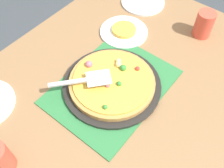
{
  "coord_description": "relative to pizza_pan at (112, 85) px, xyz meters",
  "views": [
    {
      "loc": [
        0.46,
        0.37,
        1.57
      ],
      "look_at": [
        0.0,
        0.0,
        0.77
      ],
      "focal_mm": 41.56,
      "sensor_mm": 36.0,
      "label": 1
    }
  ],
  "objects": [
    {
      "name": "ground_plane",
      "position": [
        0.0,
        0.0,
        -0.76
      ],
      "size": [
        8.0,
        8.0,
        0.0
      ],
      "primitive_type": "plane",
      "color": "#3D4247"
    },
    {
      "name": "plate_side",
      "position": [
        -0.52,
        -0.21,
        -0.01
      ],
      "size": [
        0.22,
        0.22,
        0.01
      ],
      "primitive_type": "cylinder",
      "color": "white",
      "rests_on": "dining_table"
    },
    {
      "name": "cup_corner",
      "position": [
        -0.49,
        0.13,
        0.05
      ],
      "size": [
        0.08,
        0.08,
        0.12
      ],
      "primitive_type": "cylinder",
      "color": "#E04C38",
      "rests_on": "dining_table"
    },
    {
      "name": "served_slice_right",
      "position": [
        -0.28,
        -0.15,
        0.01
      ],
      "size": [
        0.11,
        0.11,
        0.02
      ],
      "primitive_type": "cylinder",
      "color": "gold",
      "rests_on": "plate_far_right"
    },
    {
      "name": "plate_far_right",
      "position": [
        -0.28,
        -0.15,
        -0.01
      ],
      "size": [
        0.22,
        0.22,
        0.01
      ],
      "primitive_type": "cylinder",
      "color": "white",
      "rests_on": "dining_table"
    },
    {
      "name": "pizza_server",
      "position": [
        0.07,
        -0.06,
        0.06
      ],
      "size": [
        0.2,
        0.18,
        0.01
      ],
      "color": "silver",
      "rests_on": "pizza"
    },
    {
      "name": "pizza_pan",
      "position": [
        0.0,
        0.0,
        0.0
      ],
      "size": [
        0.38,
        0.38,
        0.01
      ],
      "primitive_type": "cylinder",
      "color": "black",
      "rests_on": "placemat"
    },
    {
      "name": "placemat",
      "position": [
        0.0,
        0.0,
        -0.01
      ],
      "size": [
        0.48,
        0.36,
        0.01
      ],
      "primitive_type": "cube",
      "color": "#2D753D",
      "rests_on": "dining_table"
    },
    {
      "name": "pizza",
      "position": [
        -0.0,
        -0.0,
        0.02
      ],
      "size": [
        0.33,
        0.33,
        0.05
      ],
      "color": "#B78442",
      "rests_on": "pizza_pan"
    },
    {
      "name": "dining_table",
      "position": [
        0.0,
        0.0,
        -0.12
      ],
      "size": [
        1.4,
        1.0,
        0.75
      ],
      "color": "olive",
      "rests_on": "ground_plane"
    }
  ]
}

